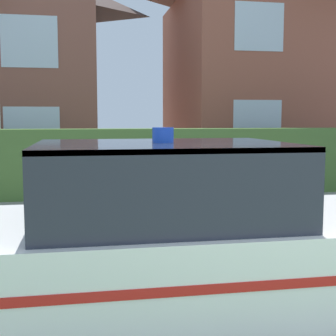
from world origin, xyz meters
TOP-DOWN VIEW (x-y plane):
  - road_strip at (0.00, 4.38)m, footprint 28.00×6.75m
  - garden_hedge at (-0.72, 9.24)m, footprint 12.32×0.66m
  - police_car at (-0.80, 2.67)m, footprint 4.14×1.77m
  - house_right at (5.07, 14.29)m, footprint 7.47×6.46m
  - wheelie_bin at (2.31, 9.49)m, footprint 0.83×0.81m

SIDE VIEW (x-z plane):
  - road_strip at x=0.00m, z-range 0.00..0.01m
  - wheelie_bin at x=2.31m, z-range 0.00..1.11m
  - police_car at x=-0.80m, z-range -0.10..1.55m
  - garden_hedge at x=-0.72m, z-range 0.00..1.51m
  - house_right at x=5.07m, z-range 0.07..7.84m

